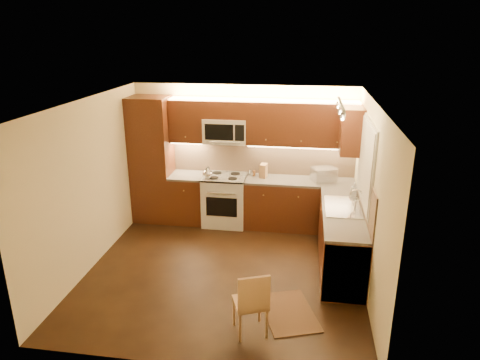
% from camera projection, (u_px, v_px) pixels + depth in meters
% --- Properties ---
extents(floor, '(4.00, 4.00, 0.01)m').
position_uv_depth(floor, '(225.00, 270.00, 6.59)').
color(floor, black).
rests_on(floor, ground).
extents(ceiling, '(4.00, 4.00, 0.01)m').
position_uv_depth(ceiling, '(222.00, 103.00, 5.77)').
color(ceiling, beige).
rests_on(ceiling, ground).
extents(wall_back, '(4.00, 0.01, 2.50)m').
position_uv_depth(wall_back, '(244.00, 154.00, 8.05)').
color(wall_back, beige).
rests_on(wall_back, ground).
extents(wall_front, '(4.00, 0.01, 2.50)m').
position_uv_depth(wall_front, '(186.00, 263.00, 4.31)').
color(wall_front, beige).
rests_on(wall_front, ground).
extents(wall_left, '(0.01, 4.00, 2.50)m').
position_uv_depth(wall_left, '(90.00, 185.00, 6.47)').
color(wall_left, beige).
rests_on(wall_left, ground).
extents(wall_right, '(0.01, 4.00, 2.50)m').
position_uv_depth(wall_right, '(370.00, 200.00, 5.90)').
color(wall_right, beige).
rests_on(wall_right, ground).
extents(pantry, '(0.70, 0.60, 2.30)m').
position_uv_depth(pantry, '(152.00, 160.00, 8.04)').
color(pantry, '#40190D').
rests_on(pantry, floor).
extents(base_cab_back_left, '(0.62, 0.60, 0.86)m').
position_uv_depth(base_cab_back_left, '(189.00, 199.00, 8.18)').
color(base_cab_back_left, '#40190D').
rests_on(base_cab_back_left, floor).
extents(counter_back_left, '(0.62, 0.60, 0.04)m').
position_uv_depth(counter_back_left, '(188.00, 176.00, 8.03)').
color(counter_back_left, '#3B3836').
rests_on(counter_back_left, base_cab_back_left).
extents(base_cab_back_right, '(1.92, 0.60, 0.86)m').
position_uv_depth(base_cab_back_right, '(299.00, 205.00, 7.89)').
color(base_cab_back_right, '#40190D').
rests_on(base_cab_back_right, floor).
extents(counter_back_right, '(1.92, 0.60, 0.04)m').
position_uv_depth(counter_back_right, '(300.00, 181.00, 7.74)').
color(counter_back_right, '#3B3836').
rests_on(counter_back_right, base_cab_back_right).
extents(base_cab_right, '(0.60, 2.00, 0.86)m').
position_uv_depth(base_cab_right, '(341.00, 240.00, 6.58)').
color(base_cab_right, '#40190D').
rests_on(base_cab_right, floor).
extents(counter_right, '(0.60, 2.00, 0.04)m').
position_uv_depth(counter_right, '(343.00, 212.00, 6.43)').
color(counter_right, '#3B3836').
rests_on(counter_right, base_cab_right).
extents(dishwasher, '(0.58, 0.60, 0.84)m').
position_uv_depth(dishwasher, '(344.00, 264.00, 5.93)').
color(dishwasher, silver).
rests_on(dishwasher, floor).
extents(backsplash_back, '(3.30, 0.02, 0.60)m').
position_uv_depth(backsplash_back, '(263.00, 158.00, 8.01)').
color(backsplash_back, tan).
rests_on(backsplash_back, wall_back).
extents(backsplash_right, '(0.02, 2.00, 0.60)m').
position_uv_depth(backsplash_right, '(366.00, 193.00, 6.29)').
color(backsplash_right, tan).
rests_on(backsplash_right, wall_right).
extents(upper_cab_back_left, '(0.62, 0.35, 0.75)m').
position_uv_depth(upper_cab_back_left, '(187.00, 120.00, 7.82)').
color(upper_cab_back_left, '#40190D').
rests_on(upper_cab_back_left, wall_back).
extents(upper_cab_back_right, '(1.92, 0.35, 0.75)m').
position_uv_depth(upper_cab_back_right, '(303.00, 124.00, 7.53)').
color(upper_cab_back_right, '#40190D').
rests_on(upper_cab_back_right, wall_back).
extents(upper_cab_bridge, '(0.76, 0.35, 0.31)m').
position_uv_depth(upper_cab_bridge, '(225.00, 109.00, 7.65)').
color(upper_cab_bridge, '#40190D').
rests_on(upper_cab_bridge, wall_back).
extents(upper_cab_right_corner, '(0.35, 0.50, 0.75)m').
position_uv_depth(upper_cab_right_corner, '(352.00, 131.00, 7.03)').
color(upper_cab_right_corner, '#40190D').
rests_on(upper_cab_right_corner, wall_right).
extents(stove, '(0.76, 0.65, 0.92)m').
position_uv_depth(stove, '(225.00, 200.00, 8.05)').
color(stove, silver).
rests_on(stove, floor).
extents(microwave, '(0.76, 0.38, 0.44)m').
position_uv_depth(microwave, '(226.00, 131.00, 7.76)').
color(microwave, silver).
rests_on(microwave, wall_back).
extents(window_frame, '(0.03, 1.44, 1.24)m').
position_uv_depth(window_frame, '(367.00, 163.00, 6.30)').
color(window_frame, silver).
rests_on(window_frame, wall_right).
extents(window_blinds, '(0.02, 1.36, 1.16)m').
position_uv_depth(window_blinds, '(365.00, 163.00, 6.30)').
color(window_blinds, silver).
rests_on(window_blinds, wall_right).
extents(sink, '(0.52, 0.86, 0.15)m').
position_uv_depth(sink, '(343.00, 203.00, 6.54)').
color(sink, silver).
rests_on(sink, counter_right).
extents(faucet, '(0.20, 0.04, 0.30)m').
position_uv_depth(faucet, '(356.00, 199.00, 6.49)').
color(faucet, silver).
rests_on(faucet, counter_right).
extents(track_light_bar, '(0.04, 1.20, 0.03)m').
position_uv_depth(track_light_bar, '(341.00, 104.00, 5.94)').
color(track_light_bar, silver).
rests_on(track_light_bar, ceiling).
extents(kettle, '(0.23, 0.23, 0.22)m').
position_uv_depth(kettle, '(208.00, 173.00, 7.73)').
color(kettle, silver).
rests_on(kettle, stove).
extents(toaster_oven, '(0.48, 0.43, 0.24)m').
position_uv_depth(toaster_oven, '(324.00, 174.00, 7.66)').
color(toaster_oven, silver).
rests_on(toaster_oven, counter_back_right).
extents(knife_block, '(0.14, 0.19, 0.24)m').
position_uv_depth(knife_block, '(264.00, 171.00, 7.86)').
color(knife_block, '#9E6B47').
rests_on(knife_block, counter_back_right).
extents(spice_jar_a, '(0.05, 0.05, 0.08)m').
position_uv_depth(spice_jar_a, '(251.00, 171.00, 8.07)').
color(spice_jar_a, silver).
rests_on(spice_jar_a, counter_back_right).
extents(spice_jar_b, '(0.06, 0.06, 0.10)m').
position_uv_depth(spice_jar_b, '(254.00, 173.00, 7.94)').
color(spice_jar_b, brown).
rests_on(spice_jar_b, counter_back_right).
extents(spice_jar_c, '(0.05, 0.05, 0.10)m').
position_uv_depth(spice_jar_c, '(250.00, 173.00, 7.98)').
color(spice_jar_c, silver).
rests_on(spice_jar_c, counter_back_right).
extents(spice_jar_d, '(0.06, 0.06, 0.09)m').
position_uv_depth(spice_jar_d, '(260.00, 174.00, 7.92)').
color(spice_jar_d, '#A55E31').
rests_on(spice_jar_d, counter_back_right).
extents(soap_bottle, '(0.12, 0.12, 0.21)m').
position_uv_depth(soap_bottle, '(354.00, 189.00, 7.01)').
color(soap_bottle, silver).
rests_on(soap_bottle, counter_right).
extents(rug, '(0.88, 1.07, 0.01)m').
position_uv_depth(rug, '(288.00, 312.00, 5.60)').
color(rug, black).
rests_on(rug, floor).
extents(dining_chair, '(0.48, 0.48, 0.84)m').
position_uv_depth(dining_chair, '(250.00, 301.00, 5.13)').
color(dining_chair, '#9E6B47').
rests_on(dining_chair, floor).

